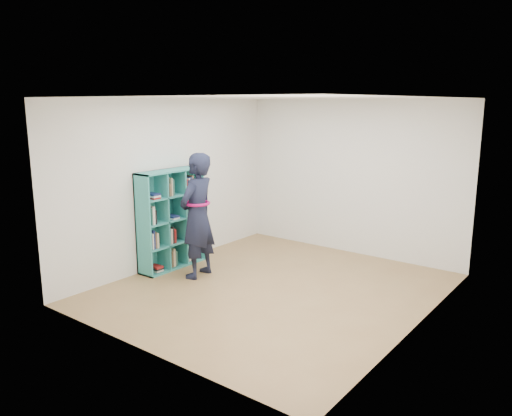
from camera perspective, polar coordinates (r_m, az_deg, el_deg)
The scene contains 9 objects.
floor at distance 7.03m, azimuth 1.99°, elevation -9.23°, with size 4.50×4.50×0.00m, color olive.
ceiling at distance 6.55m, azimuth 2.15°, elevation 12.48°, with size 4.50×4.50×0.00m, color white.
wall_left at distance 7.98m, azimuth -9.74°, elevation 2.86°, with size 0.02×4.50×2.60m, color white.
wall_right at distance 5.77m, azimuth 18.47°, elevation -1.07°, with size 0.02×4.50×2.60m, color white.
wall_back at distance 8.58m, azimuth 10.83°, elevation 3.45°, with size 4.00×0.02×2.60m, color white.
wall_front at distance 5.05m, azimuth -12.92°, elevation -2.57°, with size 4.00×0.02×2.60m, color white.
bookshelf at distance 7.85m, azimuth -9.80°, elevation -1.37°, with size 0.34×1.15×1.54m.
person at distance 7.32m, azimuth -6.72°, elevation -0.87°, with size 0.53×0.73×1.84m.
smartphone at distance 7.45m, azimuth -7.33°, elevation 0.28°, with size 0.02×0.10×0.14m.
Camera 1 is at (3.79, -5.34, 2.54)m, focal length 35.00 mm.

